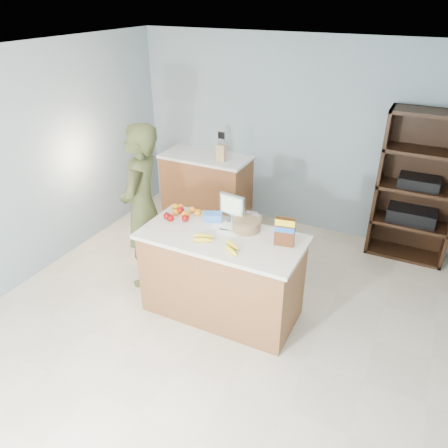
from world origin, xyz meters
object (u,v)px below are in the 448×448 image
at_px(counter_peninsula, 222,278).
at_px(person, 142,208).
at_px(shelving_unit, 417,190).
at_px(cereal_box, 285,230).
at_px(tv, 232,206).

height_order(counter_peninsula, person, person).
bearing_deg(shelving_unit, cereal_box, -116.44).
bearing_deg(cereal_box, shelving_unit, 63.56).
distance_m(counter_peninsula, shelving_unit, 2.61).
distance_m(shelving_unit, person, 3.19).
relative_size(tv, cereal_box, 1.05).
bearing_deg(person, cereal_box, 72.64).
bearing_deg(counter_peninsula, shelving_unit, 52.89).
distance_m(person, cereal_box, 1.60).
xyz_separation_m(counter_peninsula, person, (-1.02, 0.15, 0.49)).
relative_size(person, cereal_box, 6.74).
xyz_separation_m(shelving_unit, cereal_box, (-0.97, -1.95, 0.19)).
height_order(shelving_unit, tv, shelving_unit).
bearing_deg(cereal_box, person, 178.34).
bearing_deg(person, shelving_unit, 110.85).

